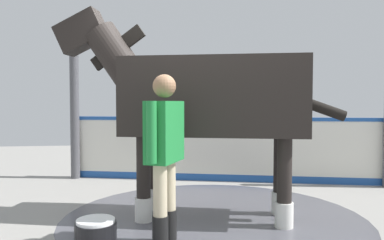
% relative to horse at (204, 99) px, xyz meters
% --- Properties ---
extents(ground_plane, '(16.00, 16.00, 0.02)m').
position_rel_horse_xyz_m(ground_plane, '(0.06, -0.08, -1.41)').
color(ground_plane, gray).
extents(wet_patch, '(3.57, 3.57, 0.00)m').
position_rel_horse_xyz_m(wet_patch, '(0.03, 0.11, -1.40)').
color(wet_patch, '#4C4C54').
rests_on(wet_patch, ground).
extents(barrier_wall, '(1.50, 5.23, 1.11)m').
position_rel_horse_xyz_m(barrier_wall, '(-2.00, 0.67, -0.89)').
color(barrier_wall, silver).
rests_on(barrier_wall, ground).
extents(roof_post_near, '(0.16, 0.16, 2.64)m').
position_rel_horse_xyz_m(roof_post_near, '(-2.59, -1.92, -0.08)').
color(roof_post_near, '#4C4C51').
rests_on(roof_post_near, ground).
extents(horse, '(1.40, 3.35, 2.50)m').
position_rel_horse_xyz_m(horse, '(0.00, 0.00, 0.00)').
color(horse, black).
rests_on(horse, ground).
extents(handler, '(0.60, 0.41, 1.63)m').
position_rel_horse_xyz_m(handler, '(0.85, -0.51, -0.47)').
color(handler, black).
rests_on(handler, ground).
extents(wash_bucket, '(0.37, 0.37, 0.32)m').
position_rel_horse_xyz_m(wash_bucket, '(0.94, -1.14, -1.25)').
color(wash_bucket, black).
rests_on(wash_bucket, ground).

